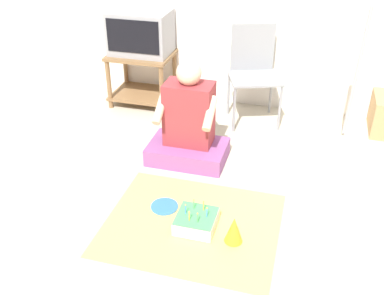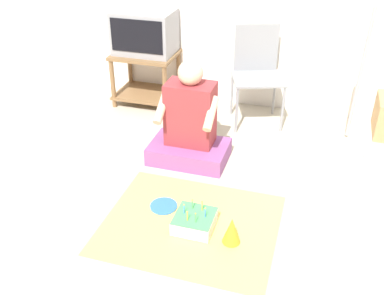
{
  "view_description": "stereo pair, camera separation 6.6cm",
  "coord_description": "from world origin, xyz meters",
  "views": [
    {
      "loc": [
        0.38,
        -2.21,
        1.93
      ],
      "look_at": [
        -0.34,
        0.36,
        0.35
      ],
      "focal_mm": 42.0,
      "sensor_mm": 36.0,
      "label": 1
    },
    {
      "loc": [
        0.44,
        -2.2,
        1.93
      ],
      "look_at": [
        -0.34,
        0.36,
        0.35
      ],
      "focal_mm": 42.0,
      "sensor_mm": 36.0,
      "label": 2
    }
  ],
  "objects": [
    {
      "name": "tv_stand",
      "position": [
        -1.22,
        1.68,
        0.31
      ],
      "size": [
        0.6,
        0.48,
        0.51
      ],
      "color": "olive",
      "rests_on": "ground_plane"
    },
    {
      "name": "paper_plate",
      "position": [
        -0.47,
        0.1,
        0.01
      ],
      "size": [
        0.19,
        0.19,
        0.01
      ],
      "color": "blue",
      "rests_on": "party_cloth"
    },
    {
      "name": "ground_plane",
      "position": [
        0.0,
        0.0,
        0.0
      ],
      "size": [
        16.0,
        16.0,
        0.0
      ],
      "primitive_type": "plane",
      "color": "#BCB29E"
    },
    {
      "name": "party_cloth",
      "position": [
        -0.24,
        -0.02,
        0.0
      ],
      "size": [
        1.12,
        0.95,
        0.01
      ],
      "color": "#EAD666",
      "rests_on": "ground_plane"
    },
    {
      "name": "party_hat_blue",
      "position": [
        0.06,
        -0.11,
        0.09
      ],
      "size": [
        0.12,
        0.12,
        0.18
      ],
      "color": "gold",
      "rests_on": "party_cloth"
    },
    {
      "name": "dust_mop",
      "position": [
        0.73,
        1.29,
        0.35
      ],
      "size": [
        0.28,
        0.33,
        1.2
      ],
      "color": "#B2ADA3",
      "rests_on": "ground_plane"
    },
    {
      "name": "tv",
      "position": [
        -1.22,
        1.7,
        0.71
      ],
      "size": [
        0.56,
        0.39,
        0.4
      ],
      "color": "#99999E",
      "rests_on": "tv_stand"
    },
    {
      "name": "folding_chair",
      "position": [
        -0.12,
        1.63,
        0.5
      ],
      "size": [
        0.55,
        0.53,
        0.87
      ],
      "color": "gray",
      "rests_on": "ground_plane"
    },
    {
      "name": "person_seated",
      "position": [
        -0.49,
        0.77,
        0.3
      ],
      "size": [
        0.61,
        0.41,
        0.9
      ],
      "color": "#8C4C8C",
      "rests_on": "ground_plane"
    },
    {
      "name": "birthday_cake",
      "position": [
        -0.2,
        -0.05,
        0.05
      ],
      "size": [
        0.25,
        0.25,
        0.17
      ],
      "color": "silver",
      "rests_on": "party_cloth"
    }
  ]
}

